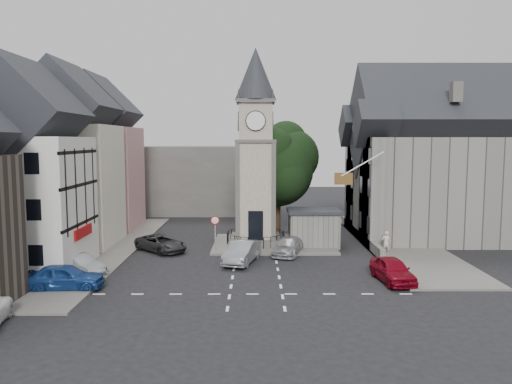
{
  "coord_description": "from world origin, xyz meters",
  "views": [
    {
      "loc": [
        -0.06,
        -33.28,
        8.81
      ],
      "look_at": [
        0.03,
        5.0,
        4.79
      ],
      "focal_mm": 35.0,
      "sensor_mm": 36.0,
      "label": 1
    }
  ],
  "objects_px": {
    "clock_tower": "(256,148)",
    "car_east_red": "(392,270)",
    "stone_shelter": "(313,228)",
    "car_west_blue": "(65,277)",
    "pedestrian": "(386,243)"
  },
  "relations": [
    {
      "from": "stone_shelter",
      "to": "car_west_blue",
      "type": "distance_m",
      "value": 20.14
    },
    {
      "from": "car_west_blue",
      "to": "car_east_red",
      "type": "xyz_separation_m",
      "value": [
        19.78,
        1.6,
        -0.02
      ]
    },
    {
      "from": "car_west_blue",
      "to": "pedestrian",
      "type": "height_order",
      "value": "pedestrian"
    },
    {
      "from": "clock_tower",
      "to": "car_west_blue",
      "type": "bearing_deg",
      "value": -131.85
    },
    {
      "from": "stone_shelter",
      "to": "car_west_blue",
      "type": "relative_size",
      "value": 0.95
    },
    {
      "from": "car_west_blue",
      "to": "stone_shelter",
      "type": "bearing_deg",
      "value": -55.95
    },
    {
      "from": "stone_shelter",
      "to": "car_east_red",
      "type": "distance_m",
      "value": 11.16
    },
    {
      "from": "pedestrian",
      "to": "stone_shelter",
      "type": "bearing_deg",
      "value": -27.14
    },
    {
      "from": "clock_tower",
      "to": "car_east_red",
      "type": "bearing_deg",
      "value": -52.28
    },
    {
      "from": "pedestrian",
      "to": "car_west_blue",
      "type": "bearing_deg",
      "value": 25.52
    },
    {
      "from": "car_east_red",
      "to": "pedestrian",
      "type": "relative_size",
      "value": 2.44
    },
    {
      "from": "stone_shelter",
      "to": "car_east_red",
      "type": "xyz_separation_m",
      "value": [
        3.7,
        -10.5,
        -0.79
      ]
    },
    {
      "from": "stone_shelter",
      "to": "pedestrian",
      "type": "distance_m",
      "value": 6.08
    },
    {
      "from": "clock_tower",
      "to": "pedestrian",
      "type": "height_order",
      "value": "clock_tower"
    },
    {
      "from": "car_west_blue",
      "to": "car_east_red",
      "type": "relative_size",
      "value": 1.02
    }
  ]
}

